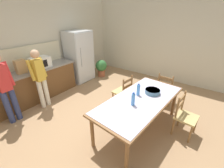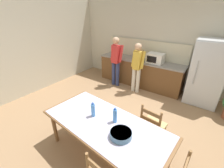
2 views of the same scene
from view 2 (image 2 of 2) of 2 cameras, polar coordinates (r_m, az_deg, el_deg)
The scene contains 15 objects.
ground_plane at distance 3.61m, azimuth 3.62°, elevation -15.81°, with size 8.32×8.32×0.00m, color #9E7A56.
wall_back at distance 5.23m, azimuth 20.19°, elevation 14.23°, with size 6.52×0.12×2.90m, color beige.
wall_left at distance 5.25m, azimuth -28.55°, elevation 12.70°, with size 0.12×5.20×2.90m, color beige.
kitchen_counter at distance 5.34m, azimuth 10.34°, elevation 4.44°, with size 2.92×0.66×0.91m.
counter_splashback at distance 5.39m, azimuth 12.49°, elevation 12.85°, with size 2.88×0.03×0.60m, color beige.
refrigerator at distance 4.74m, azimuth 32.55°, elevation 3.37°, with size 0.83×0.73×1.79m.
microwave at distance 4.95m, azimuth 16.16°, elevation 9.44°, with size 0.50×0.39×0.30m.
paper_bag at distance 5.13m, azimuth 10.43°, elevation 10.97°, with size 0.24×0.16×0.36m, color tan.
dining_table at distance 2.58m, azimuth -2.65°, elevation -15.64°, with size 2.26×1.18×0.76m.
bottle_near_centre at distance 2.61m, azimuth -7.21°, elevation -9.77°, with size 0.07×0.07×0.27m.
bottle_off_centre at distance 2.47m, azimuth 1.15°, elevation -11.92°, with size 0.07×0.07×0.27m.
serving_bowl at distance 2.28m, azimuth 3.41°, elevation -18.48°, with size 0.32×0.32×0.09m.
chair_side_far_right at distance 3.06m, azimuth 15.07°, elevation -15.01°, with size 0.46×0.44×0.91m.
person_at_sink at distance 5.04m, azimuth 1.47°, elevation 9.32°, with size 0.42×0.29×1.66m.
person_at_counter at distance 4.67m, azimuth 9.46°, elevation 6.84°, with size 0.39×0.27×1.57m.
Camera 2 is at (1.35, -2.30, 2.43)m, focal length 24.00 mm.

